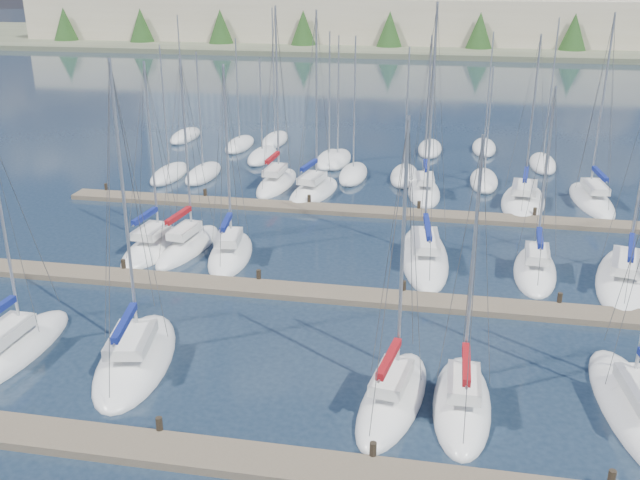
% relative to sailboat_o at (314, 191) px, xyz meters
% --- Properties ---
extents(ground, '(400.00, 400.00, 0.00)m').
position_rel_sailboat_o_xyz_m(ground, '(4.26, 26.05, -0.19)').
color(ground, '#213042').
rests_on(ground, ground).
extents(dock_near, '(44.00, 1.93, 1.10)m').
position_rel_sailboat_o_xyz_m(dock_near, '(4.26, -31.93, -0.04)').
color(dock_near, '#6B5E4C').
rests_on(dock_near, ground).
extents(dock_mid, '(44.00, 1.93, 1.10)m').
position_rel_sailboat_o_xyz_m(dock_mid, '(4.26, -17.93, -0.04)').
color(dock_mid, '#6B5E4C').
rests_on(dock_mid, ground).
extents(dock_far, '(44.00, 1.93, 1.10)m').
position_rel_sailboat_o_xyz_m(dock_far, '(4.26, -3.93, -0.04)').
color(dock_far, '#6B5E4C').
rests_on(dock_far, ground).
extents(sailboat_o, '(4.03, 8.00, 14.33)m').
position_rel_sailboat_o_xyz_m(sailboat_o, '(0.00, 0.00, 0.00)').
color(sailboat_o, white).
rests_on(sailboat_o, ground).
extents(sailboat_b, '(2.71, 8.06, 11.20)m').
position_rel_sailboat_o_xyz_m(sailboat_b, '(-8.69, -26.44, -0.02)').
color(sailboat_b, white).
rests_on(sailboat_b, ground).
extents(sailboat_k, '(3.84, 10.61, 15.45)m').
position_rel_sailboat_o_xyz_m(sailboat_k, '(9.09, -11.65, -0.01)').
color(sailboat_k, white).
rests_on(sailboat_k, ground).
extents(sailboat_i, '(2.93, 7.67, 12.45)m').
position_rel_sailboat_o_xyz_m(sailboat_i, '(-5.45, -12.81, 0.01)').
color(sailboat_i, white).
rests_on(sailboat_i, ground).
extents(sailboat_r, '(3.36, 8.96, 14.26)m').
position_rel_sailboat_o_xyz_m(sailboat_r, '(20.81, 1.68, -0.00)').
color(sailboat_r, white).
rests_on(sailboat_r, ground).
extents(sailboat_e, '(2.34, 7.19, 11.68)m').
position_rel_sailboat_o_xyz_m(sailboat_e, '(11.36, -26.99, -0.01)').
color(sailboat_e, white).
rests_on(sailboat_e, ground).
extents(sailboat_j, '(3.44, 7.35, 12.13)m').
position_rel_sailboat_o_xyz_m(sailboat_j, '(-2.50, -13.48, -0.01)').
color(sailboat_j, white).
rests_on(sailboat_j, ground).
extents(sailboat_m, '(5.27, 10.51, 13.76)m').
position_rel_sailboat_o_xyz_m(sailboat_m, '(20.33, -12.90, -0.02)').
color(sailboat_m, white).
rests_on(sailboat_m, ground).
extents(sailboat_q, '(4.17, 9.25, 12.85)m').
position_rel_sailboat_o_xyz_m(sailboat_q, '(15.77, 0.52, -0.02)').
color(sailboat_q, white).
rests_on(sailboat_q, ground).
extents(sailboat_c, '(4.61, 8.80, 13.90)m').
position_rel_sailboat_o_xyz_m(sailboat_c, '(-2.93, -26.13, -0.02)').
color(sailboat_c, white).
rests_on(sailboat_c, ground).
extents(sailboat_p, '(3.12, 7.50, 12.58)m').
position_rel_sailboat_o_xyz_m(sailboat_p, '(8.41, 1.45, -0.00)').
color(sailboat_p, white).
rests_on(sailboat_p, ground).
extents(sailboat_h, '(3.28, 7.31, 12.16)m').
position_rel_sailboat_o_xyz_m(sailboat_h, '(-7.43, -13.30, -0.01)').
color(sailboat_h, white).
rests_on(sailboat_h, ground).
extents(sailboat_n, '(2.77, 8.12, 14.48)m').
position_rel_sailboat_o_xyz_m(sailboat_n, '(-3.38, 1.73, 0.01)').
color(sailboat_n, white).
rests_on(sailboat_n, ground).
extents(sailboat_d, '(3.42, 7.65, 12.29)m').
position_rel_sailboat_o_xyz_m(sailboat_d, '(8.61, -27.12, -0.00)').
color(sailboat_d, white).
rests_on(sailboat_d, ground).
extents(sailboat_f, '(3.71, 9.65, 13.36)m').
position_rel_sailboat_o_xyz_m(sailboat_f, '(18.13, -26.19, -0.01)').
color(sailboat_f, white).
rests_on(sailboat_f, ground).
extents(sailboat_l, '(2.87, 7.44, 11.31)m').
position_rel_sailboat_o_xyz_m(sailboat_l, '(15.45, -12.67, -0.01)').
color(sailboat_l, white).
rests_on(sailboat_l, ground).
extents(distant_boats, '(36.93, 20.75, 13.30)m').
position_rel_sailboat_o_xyz_m(distant_boats, '(-0.09, 9.82, 0.10)').
color(distant_boats, '#9EA0A5').
rests_on(distant_boats, ground).
extents(shoreline, '(400.00, 60.00, 38.00)m').
position_rel_sailboat_o_xyz_m(shoreline, '(-9.04, 115.82, 7.25)').
color(shoreline, '#666B51').
rests_on(shoreline, ground).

